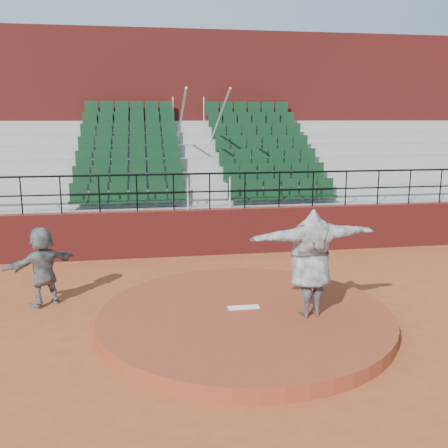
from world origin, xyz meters
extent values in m
plane|color=#9A4822|center=(0.00, 0.00, 0.00)|extent=(90.00, 90.00, 0.00)
cylinder|color=brown|center=(0.00, 0.00, 0.12)|extent=(5.50, 5.50, 0.25)
cube|color=white|center=(0.00, 0.15, 0.27)|extent=(0.60, 0.15, 0.03)
cube|color=maroon|center=(0.00, 5.00, 0.65)|extent=(24.00, 0.30, 1.30)
cylinder|color=black|center=(0.00, 5.00, 2.30)|extent=(24.00, 0.05, 0.05)
cylinder|color=black|center=(0.00, 5.00, 1.80)|extent=(24.00, 0.04, 0.04)
cylinder|color=black|center=(-5.00, 5.00, 1.80)|extent=(0.04, 0.04, 1.00)
cylinder|color=black|center=(-4.00, 5.00, 1.80)|extent=(0.04, 0.04, 1.00)
cylinder|color=black|center=(-3.00, 5.00, 1.80)|extent=(0.04, 0.04, 1.00)
cylinder|color=black|center=(-2.00, 5.00, 1.80)|extent=(0.04, 0.04, 1.00)
cylinder|color=black|center=(-1.00, 5.00, 1.80)|extent=(0.04, 0.04, 1.00)
cylinder|color=black|center=(0.00, 5.00, 1.80)|extent=(0.04, 0.04, 1.00)
cylinder|color=black|center=(1.00, 5.00, 1.80)|extent=(0.04, 0.04, 1.00)
cylinder|color=black|center=(2.00, 5.00, 1.80)|extent=(0.04, 0.04, 1.00)
cylinder|color=black|center=(3.00, 5.00, 1.80)|extent=(0.04, 0.04, 1.00)
cylinder|color=black|center=(4.00, 5.00, 1.80)|extent=(0.04, 0.04, 1.00)
cylinder|color=black|center=(5.00, 5.00, 1.80)|extent=(0.04, 0.04, 1.00)
cylinder|color=black|center=(6.00, 5.00, 1.80)|extent=(0.04, 0.04, 1.00)
cylinder|color=black|center=(7.00, 5.00, 1.80)|extent=(0.04, 0.04, 1.00)
cube|color=gray|center=(0.00, 5.58, 0.65)|extent=(24.00, 0.85, 1.30)
cube|color=#11331A|center=(-2.25, 5.59, 1.66)|extent=(3.30, 0.48, 0.72)
cube|color=#11331A|center=(2.25, 5.59, 1.66)|extent=(3.30, 0.48, 0.72)
cube|color=gray|center=(0.00, 6.43, 0.85)|extent=(24.00, 0.85, 1.70)
cube|color=#11331A|center=(-2.25, 6.44, 2.06)|extent=(3.30, 0.48, 0.72)
cube|color=#11331A|center=(2.25, 6.44, 2.06)|extent=(3.30, 0.48, 0.72)
cube|color=gray|center=(0.00, 7.28, 1.05)|extent=(24.00, 0.85, 2.10)
cube|color=#11331A|center=(-2.25, 7.29, 2.46)|extent=(3.30, 0.48, 0.72)
cube|color=#11331A|center=(2.25, 7.29, 2.46)|extent=(3.30, 0.48, 0.72)
cube|color=gray|center=(0.00, 8.12, 1.25)|extent=(24.00, 0.85, 2.50)
cube|color=#11331A|center=(-2.25, 8.13, 2.86)|extent=(3.30, 0.48, 0.72)
cube|color=#11331A|center=(2.25, 8.13, 2.86)|extent=(3.30, 0.48, 0.72)
cube|color=gray|center=(0.00, 8.97, 1.45)|extent=(24.00, 0.85, 2.90)
cube|color=#11331A|center=(-2.25, 8.98, 3.26)|extent=(3.30, 0.48, 0.72)
cube|color=#11331A|center=(2.25, 8.98, 3.26)|extent=(3.30, 0.48, 0.72)
cube|color=gray|center=(0.00, 9.82, 1.65)|extent=(24.00, 0.85, 3.30)
cube|color=#11331A|center=(-2.25, 9.83, 3.66)|extent=(3.30, 0.48, 0.72)
cube|color=#11331A|center=(2.25, 9.83, 3.66)|extent=(3.30, 0.48, 0.72)
cube|color=gray|center=(0.00, 10.68, 1.85)|extent=(24.00, 0.85, 3.70)
cube|color=#11331A|center=(-2.25, 10.69, 4.06)|extent=(3.30, 0.48, 0.72)
cube|color=#11331A|center=(2.25, 10.69, 4.06)|extent=(3.30, 0.48, 0.72)
cylinder|color=silver|center=(-0.60, 8.12, 3.40)|extent=(0.06, 5.97, 2.46)
cylinder|color=silver|center=(0.60, 8.12, 3.40)|extent=(0.06, 5.97, 2.46)
cube|color=maroon|center=(0.00, 12.60, 3.55)|extent=(24.00, 3.00, 7.10)
imported|color=black|center=(1.12, -0.36, 1.24)|extent=(2.51, 0.99, 1.98)
imported|color=black|center=(-3.91, 1.64, 0.83)|extent=(1.52, 1.31, 1.65)
camera|label=1|loc=(-1.80, -8.65, 3.80)|focal=40.00mm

